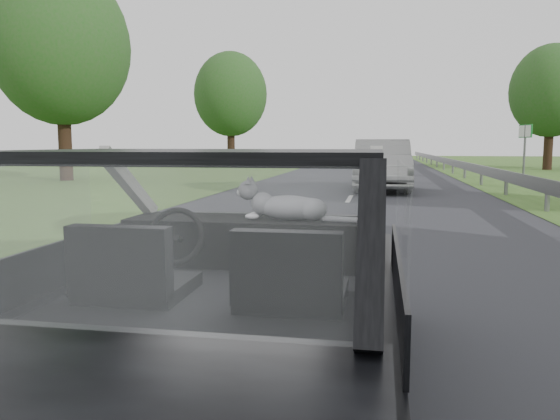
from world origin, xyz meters
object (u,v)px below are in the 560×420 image
at_px(subject_car, 225,285).
at_px(highway_sign, 524,152).
at_px(other_car, 382,165).
at_px(cat, 290,206).

xyz_separation_m(subject_car, highway_sign, (6.80, 21.97, 0.43)).
relative_size(other_car, highway_sign, 2.16).
bearing_deg(subject_car, highway_sign, 72.80).
bearing_deg(other_car, subject_car, -93.88).
bearing_deg(subject_car, cat, 66.61).
xyz_separation_m(subject_car, other_car, (0.86, 15.35, 0.09)).
xyz_separation_m(cat, other_car, (0.60, 14.76, -0.27)).
bearing_deg(other_car, cat, -93.03).
bearing_deg(cat, subject_car, -108.14).
distance_m(subject_car, highway_sign, 23.01).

